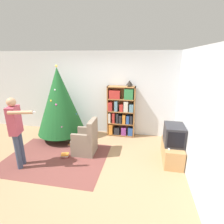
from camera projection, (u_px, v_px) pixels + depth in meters
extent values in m
plane|color=#9E7A56|center=(80.00, 163.00, 4.14)|extent=(14.00, 14.00, 0.00)
cube|color=silver|center=(100.00, 93.00, 5.59)|extent=(8.00, 0.10, 2.60)
cube|color=silver|center=(197.00, 118.00, 3.32)|extent=(0.10, 8.00, 2.60)
cube|color=brown|center=(56.00, 158.00, 4.33)|extent=(2.47, 1.83, 0.01)
cube|color=#A8703D|center=(108.00, 111.00, 5.49)|extent=(0.03, 0.27, 1.58)
cube|color=#A8703D|center=(134.00, 112.00, 5.34)|extent=(0.03, 0.27, 1.58)
cube|color=#A8703D|center=(121.00, 87.00, 5.19)|extent=(0.85, 0.27, 0.03)
cube|color=#A8703D|center=(122.00, 110.00, 5.54)|extent=(0.85, 0.01, 1.58)
cube|color=#A8703D|center=(121.00, 134.00, 5.65)|extent=(0.82, 0.27, 0.03)
cube|color=orange|center=(111.00, 129.00, 5.62)|extent=(0.12, 0.21, 0.32)
cube|color=#232328|center=(117.00, 130.00, 5.62)|extent=(0.17, 0.25, 0.21)
cube|color=#843889|center=(124.00, 131.00, 5.57)|extent=(0.15, 0.23, 0.24)
cube|color=#284C93|center=(130.00, 131.00, 5.51)|extent=(0.15, 0.19, 0.25)
cube|color=#A8703D|center=(121.00, 123.00, 5.53)|extent=(0.82, 0.27, 0.03)
cube|color=beige|center=(110.00, 117.00, 5.52)|extent=(0.07, 0.22, 0.31)
cube|color=#B22D28|center=(114.00, 118.00, 5.48)|extent=(0.08, 0.20, 0.32)
cube|color=#232328|center=(118.00, 118.00, 5.48)|extent=(0.07, 0.23, 0.31)
cube|color=#232328|center=(121.00, 119.00, 5.47)|extent=(0.08, 0.22, 0.25)
cube|color=orange|center=(124.00, 119.00, 5.45)|extent=(0.09, 0.22, 0.28)
cube|color=#284C93|center=(128.00, 119.00, 5.43)|extent=(0.09, 0.22, 0.25)
cube|color=#232328|center=(131.00, 119.00, 5.42)|extent=(0.08, 0.24, 0.26)
cube|color=#A8703D|center=(121.00, 111.00, 5.41)|extent=(0.82, 0.27, 0.03)
cube|color=#B22D28|center=(110.00, 106.00, 5.41)|extent=(0.13, 0.23, 0.27)
cube|color=#5B899E|center=(116.00, 106.00, 5.37)|extent=(0.09, 0.23, 0.31)
cube|color=#B22D28|center=(121.00, 108.00, 5.34)|extent=(0.11, 0.20, 0.21)
cube|color=beige|center=(126.00, 106.00, 5.30)|extent=(0.13, 0.19, 0.31)
cube|color=#5B899E|center=(131.00, 108.00, 5.31)|extent=(0.13, 0.24, 0.23)
cube|color=#A8703D|center=(121.00, 99.00, 5.30)|extent=(0.82, 0.27, 0.03)
cube|color=#B22D28|center=(115.00, 94.00, 5.27)|extent=(0.33, 0.22, 0.25)
cube|color=#2D7A42|center=(129.00, 94.00, 5.18)|extent=(0.27, 0.21, 0.31)
cube|color=tan|center=(172.00, 152.00, 4.20)|extent=(0.42, 0.94, 0.45)
cube|color=#28282D|center=(174.00, 135.00, 4.06)|extent=(0.43, 0.57, 0.47)
cube|color=black|center=(176.00, 140.00, 3.79)|extent=(0.35, 0.01, 0.36)
cube|color=white|center=(169.00, 149.00, 3.88)|extent=(0.04, 0.12, 0.02)
cylinder|color=#4C3323|center=(63.00, 136.00, 5.47)|extent=(0.36, 0.36, 0.10)
cylinder|color=brown|center=(62.00, 133.00, 5.44)|extent=(0.08, 0.08, 0.12)
cone|color=#195123|center=(60.00, 101.00, 5.13)|extent=(1.40, 1.40, 1.93)
sphere|color=#335BB2|center=(62.00, 92.00, 5.30)|extent=(0.04, 0.04, 0.04)
sphere|color=#B74C93|center=(56.00, 105.00, 4.81)|extent=(0.06, 0.06, 0.06)
sphere|color=#335BB2|center=(76.00, 114.00, 5.18)|extent=(0.07, 0.07, 0.07)
sphere|color=red|center=(72.00, 103.00, 5.41)|extent=(0.06, 0.06, 0.06)
sphere|color=#B74C93|center=(62.00, 127.00, 4.82)|extent=(0.06, 0.06, 0.06)
sphere|color=red|center=(60.00, 109.00, 5.68)|extent=(0.06, 0.06, 0.06)
sphere|color=gold|center=(51.00, 101.00, 4.85)|extent=(0.07, 0.07, 0.07)
sphere|color=silver|center=(55.00, 90.00, 4.83)|extent=(0.05, 0.05, 0.05)
sphere|color=red|center=(56.00, 108.00, 5.58)|extent=(0.06, 0.06, 0.06)
sphere|color=gold|center=(52.00, 86.00, 5.01)|extent=(0.05, 0.05, 0.05)
sphere|color=#E5CC4C|center=(56.00, 66.00, 4.83)|extent=(0.07, 0.07, 0.07)
cube|color=#7A6B5B|center=(85.00, 145.00, 4.56)|extent=(0.57, 0.57, 0.42)
cube|color=#7A6B5B|center=(93.00, 129.00, 4.39)|extent=(0.13, 0.56, 0.50)
cube|color=#7A6B5B|center=(87.00, 131.00, 4.70)|extent=(0.51, 0.09, 0.20)
cube|color=#7A6B5B|center=(81.00, 138.00, 4.25)|extent=(0.51, 0.09, 0.20)
cylinder|color=#38425B|center=(21.00, 148.00, 4.01)|extent=(0.11, 0.11, 0.82)
cylinder|color=#38425B|center=(18.00, 152.00, 3.84)|extent=(0.11, 0.11, 0.82)
cube|color=#AD4256|center=(14.00, 120.00, 3.71)|extent=(0.25, 0.35, 0.61)
cylinder|color=tan|center=(19.00, 119.00, 3.91)|extent=(0.07, 0.07, 0.49)
cylinder|color=tan|center=(20.00, 113.00, 3.46)|extent=(0.48, 0.19, 0.07)
cube|color=white|center=(32.00, 112.00, 3.48)|extent=(0.12, 0.06, 0.03)
sphere|color=tan|center=(11.00, 102.00, 3.59)|extent=(0.19, 0.19, 0.19)
cylinder|color=#473828|center=(129.00, 86.00, 5.13)|extent=(0.12, 0.12, 0.04)
cone|color=black|center=(130.00, 83.00, 5.11)|extent=(0.20, 0.20, 0.14)
cube|color=beige|center=(71.00, 145.00, 4.99)|extent=(0.21, 0.12, 0.02)
cube|color=orange|center=(72.00, 144.00, 4.99)|extent=(0.18, 0.17, 0.02)
cube|color=#B22D28|center=(65.00, 156.00, 4.40)|extent=(0.19, 0.12, 0.03)
cube|color=beige|center=(65.00, 155.00, 4.38)|extent=(0.21, 0.16, 0.03)
cube|color=orange|center=(65.00, 154.00, 4.37)|extent=(0.21, 0.19, 0.03)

